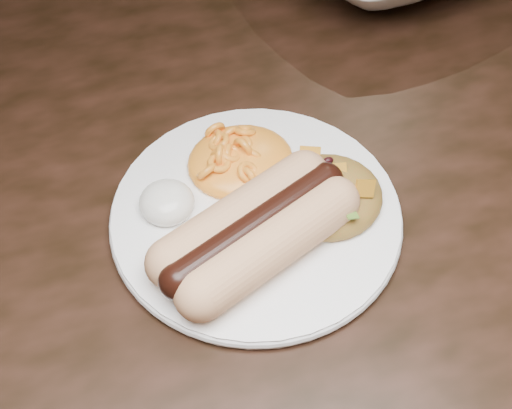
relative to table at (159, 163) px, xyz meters
name	(u,v)px	position (x,y,z in m)	size (l,w,h in m)	color
table	(159,163)	(0.00, 0.00, 0.00)	(1.60, 0.90, 0.75)	#311A12
plate	(256,217)	(0.05, -0.17, 0.10)	(0.24, 0.24, 0.01)	white
hotdog	(255,231)	(0.03, -0.20, 0.13)	(0.15, 0.12, 0.04)	tan
mac_and_cheese	(240,151)	(0.05, -0.12, 0.12)	(0.09, 0.08, 0.03)	orange
sour_cream	(166,198)	(-0.02, -0.14, 0.12)	(0.05, 0.05, 0.03)	white
taco_salad	(328,189)	(0.10, -0.18, 0.12)	(0.09, 0.09, 0.04)	#BE4020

